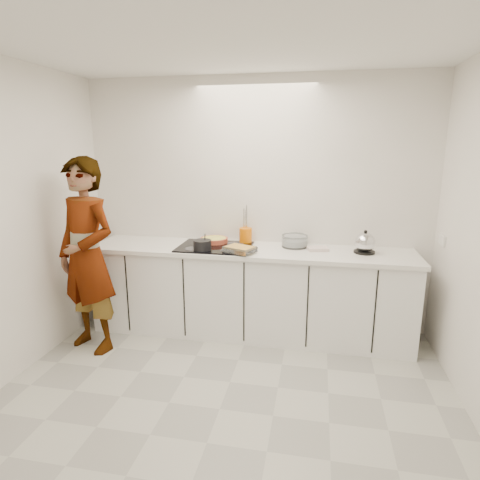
% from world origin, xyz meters
% --- Properties ---
extents(floor, '(3.60, 3.20, 0.00)m').
position_xyz_m(floor, '(0.00, 0.00, 0.00)').
color(floor, '#B8B8AC').
rests_on(floor, ground).
extents(ceiling, '(3.60, 3.20, 0.00)m').
position_xyz_m(ceiling, '(0.00, 0.00, 2.60)').
color(ceiling, white).
rests_on(ceiling, wall_back).
extents(wall_back, '(3.60, 0.00, 2.60)m').
position_xyz_m(wall_back, '(0.00, 1.60, 1.30)').
color(wall_back, white).
rests_on(wall_back, ground).
extents(wall_front, '(3.60, 0.00, 2.60)m').
position_xyz_m(wall_front, '(0.00, -1.60, 1.30)').
color(wall_front, white).
rests_on(wall_front, ground).
extents(base_cabinets, '(3.20, 0.58, 0.87)m').
position_xyz_m(base_cabinets, '(0.00, 1.28, 0.43)').
color(base_cabinets, white).
rests_on(base_cabinets, floor).
extents(countertop, '(3.24, 0.64, 0.04)m').
position_xyz_m(countertop, '(0.00, 1.28, 0.89)').
color(countertop, white).
rests_on(countertop, base_cabinets).
extents(hob, '(0.72, 0.54, 0.01)m').
position_xyz_m(hob, '(-0.35, 1.26, 0.92)').
color(hob, black).
rests_on(hob, countertop).
extents(tart_dish, '(0.34, 0.34, 0.05)m').
position_xyz_m(tart_dish, '(-0.40, 1.42, 0.95)').
color(tart_dish, '#B64A31').
rests_on(tart_dish, hob).
extents(saucepan, '(0.20, 0.20, 0.17)m').
position_xyz_m(saucepan, '(-0.43, 1.09, 0.97)').
color(saucepan, black).
rests_on(saucepan, hob).
extents(baking_dish, '(0.33, 0.30, 0.05)m').
position_xyz_m(baking_dish, '(-0.06, 1.09, 0.95)').
color(baking_dish, silver).
rests_on(baking_dish, hob).
extents(mixing_bowl, '(0.33, 0.33, 0.12)m').
position_xyz_m(mixing_bowl, '(0.44, 1.44, 0.97)').
color(mixing_bowl, silver).
rests_on(mixing_bowl, countertop).
extents(tea_towel, '(0.22, 0.18, 0.03)m').
position_xyz_m(tea_towel, '(0.67, 1.34, 0.93)').
color(tea_towel, white).
rests_on(tea_towel, countertop).
extents(kettle, '(0.25, 0.25, 0.22)m').
position_xyz_m(kettle, '(1.11, 1.33, 1.00)').
color(kettle, black).
rests_on(kettle, countertop).
extents(utensil_crock, '(0.14, 0.14, 0.16)m').
position_xyz_m(utensil_crock, '(-0.08, 1.49, 0.99)').
color(utensil_crock, orange).
rests_on(utensil_crock, countertop).
extents(cook, '(0.77, 0.63, 1.82)m').
position_xyz_m(cook, '(-1.43, 0.70, 0.91)').
color(cook, white).
rests_on(cook, floor).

